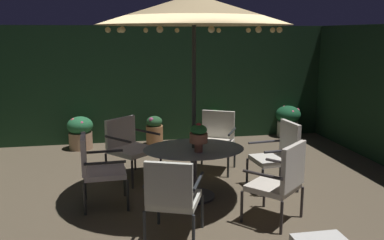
% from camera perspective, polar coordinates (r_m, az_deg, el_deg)
% --- Properties ---
extents(ground_plane, '(8.03, 7.10, 0.02)m').
position_cam_1_polar(ground_plane, '(6.11, -1.54, -10.39)').
color(ground_plane, brown).
extents(hedge_backdrop_rear, '(8.03, 0.30, 2.44)m').
position_cam_1_polar(hedge_backdrop_rear, '(9.09, -5.11, 4.92)').
color(hedge_backdrop_rear, '#18301B').
rests_on(hedge_backdrop_rear, ground_plane).
extents(patio_dining_table, '(1.41, 1.14, 0.73)m').
position_cam_1_polar(patio_dining_table, '(5.90, 0.25, -5.27)').
color(patio_dining_table, '#2E2B34').
rests_on(patio_dining_table, ground_plane).
extents(patio_umbrella, '(2.56, 2.56, 2.85)m').
position_cam_1_polar(patio_umbrella, '(5.65, 0.27, 14.66)').
color(patio_umbrella, '#2F312E').
rests_on(patio_umbrella, ground_plane).
extents(centerpiece_planter, '(0.24, 0.24, 0.39)m').
position_cam_1_polar(centerpiece_planter, '(5.60, 0.90, -2.03)').
color(centerpiece_planter, '#AC6049').
rests_on(centerpiece_planter, patio_dining_table).
extents(patio_chair_north, '(0.75, 0.78, 0.98)m').
position_cam_1_polar(patio_chair_north, '(4.68, -2.67, -10.05)').
color(patio_chair_north, '#2A2E33').
rests_on(patio_chair_north, ground_plane).
extents(patio_chair_northeast, '(0.82, 0.82, 1.01)m').
position_cam_1_polar(patio_chair_northeast, '(5.25, 12.00, -7.75)').
color(patio_chair_northeast, '#322D2D').
rests_on(patio_chair_northeast, ground_plane).
extents(patio_chair_east, '(0.66, 0.62, 1.00)m').
position_cam_1_polar(patio_chair_east, '(6.40, 11.75, -4.23)').
color(patio_chair_east, '#2D2C30').
rests_on(patio_chair_east, ground_plane).
extents(patio_chair_southeast, '(0.81, 0.79, 0.98)m').
position_cam_1_polar(patio_chair_southeast, '(7.13, 3.26, -2.19)').
color(patio_chair_southeast, '#2A2E2D').
rests_on(patio_chair_southeast, ground_plane).
extents(patio_chair_south, '(0.90, 0.89, 0.96)m').
position_cam_1_polar(patio_chair_south, '(6.78, -8.57, -3.21)').
color(patio_chair_south, '#302C30').
rests_on(patio_chair_south, ground_plane).
extents(patio_chair_southwest, '(0.60, 0.59, 0.98)m').
position_cam_1_polar(patio_chair_southwest, '(5.75, -12.75, -6.06)').
color(patio_chair_southwest, '#2D2E2D').
rests_on(patio_chair_southwest, ground_plane).
extents(potted_plant_left_near, '(0.35, 0.35, 0.61)m').
position_cam_1_polar(potted_plant_left_near, '(8.76, -5.10, -1.39)').
color(potted_plant_left_near, '#A66F45').
rests_on(potted_plant_left_near, ground_plane).
extents(potted_plant_right_near, '(0.38, 0.38, 0.65)m').
position_cam_1_polar(potted_plant_right_near, '(9.15, 3.08, -0.55)').
color(potted_plant_right_near, olive).
rests_on(potted_plant_right_near, ground_plane).
extents(potted_plant_right_far, '(0.56, 0.56, 0.69)m').
position_cam_1_polar(potted_plant_right_far, '(9.69, 12.83, 0.04)').
color(potted_plant_right_far, beige).
rests_on(potted_plant_right_far, ground_plane).
extents(potted_plant_left_far, '(0.51, 0.51, 0.65)m').
position_cam_1_polar(potted_plant_left_far, '(8.71, -14.87, -1.56)').
color(potted_plant_left_far, tan).
rests_on(potted_plant_left_far, ground_plane).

